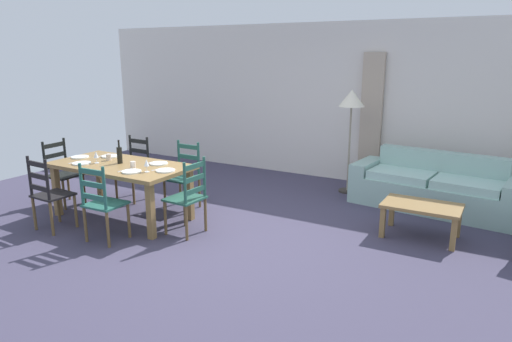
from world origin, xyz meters
TOP-DOWN VIEW (x-y plane):
  - ground_plane at (0.00, 0.00)m, footprint 9.60×9.60m
  - wall_far at (0.00, 3.30)m, footprint 9.60×0.16m
  - curtain_panel_left at (0.89, 3.16)m, footprint 0.35×0.08m
  - dining_table at (-1.52, -0.12)m, footprint 1.90×0.96m
  - dining_chair_near_left at (-1.97, -0.90)m, footprint 0.44×0.42m
  - dining_chair_near_right at (-1.11, -0.83)m, footprint 0.43×0.41m
  - dining_chair_far_left at (-1.98, 0.60)m, footprint 0.43×0.41m
  - dining_chair_far_right at (-1.06, 0.63)m, footprint 0.43×0.41m
  - dining_chair_head_west at (-2.71, -0.13)m, footprint 0.41×0.43m
  - dining_chair_head_east at (-0.38, -0.15)m, footprint 0.42×0.44m
  - dinner_plate_near_left at (-1.97, -0.37)m, footprint 0.24×0.24m
  - fork_near_left at (-2.12, -0.37)m, footprint 0.02×0.17m
  - dinner_plate_near_right at (-1.07, -0.37)m, footprint 0.24×0.24m
  - fork_near_right at (-1.22, -0.37)m, footprint 0.02×0.17m
  - dinner_plate_far_left at (-1.97, 0.13)m, footprint 0.24×0.24m
  - fork_far_left at (-2.12, 0.13)m, footprint 0.03×0.17m
  - dinner_plate_far_right at (-1.07, 0.13)m, footprint 0.24×0.24m
  - fork_far_right at (-1.22, 0.13)m, footprint 0.03×0.17m
  - dinner_plate_head_west at (-2.30, -0.12)m, footprint 0.24×0.24m
  - fork_head_west at (-2.45, -0.12)m, footprint 0.02×0.17m
  - dinner_plate_head_east at (-0.74, -0.12)m, footprint 0.24×0.24m
  - fork_head_east at (-0.89, -0.12)m, footprint 0.03×0.17m
  - wine_bottle at (-1.55, -0.09)m, footprint 0.07×0.07m
  - wine_glass_near_left at (-1.83, -0.24)m, footprint 0.06×0.06m
  - wine_glass_near_right at (-0.91, -0.26)m, footprint 0.06×0.06m
  - coffee_cup_primary at (-1.20, -0.21)m, footprint 0.07×0.07m
  - coffee_cup_secondary at (-1.81, -0.04)m, footprint 0.07×0.07m
  - couch at (2.10, 2.37)m, footprint 2.36×1.05m
  - coffee_table at (2.13, 1.15)m, footprint 0.90×0.56m
  - standing_lamp at (0.74, 2.55)m, footprint 0.40×0.40m

SIDE VIEW (x-z plane):
  - ground_plane at x=0.00m, z-range -0.02..0.00m
  - couch at x=2.10m, z-range -0.11..0.69m
  - coffee_table at x=2.13m, z-range 0.15..0.57m
  - dining_chair_near_left at x=-1.97m, z-range 0.00..0.96m
  - dining_chair_near_right at x=-1.11m, z-range 0.00..0.96m
  - dining_chair_far_left at x=-1.98m, z-range 0.00..0.96m
  - dining_chair_far_right at x=-1.06m, z-range 0.00..0.96m
  - dining_chair_head_west at x=-2.71m, z-range 0.00..0.96m
  - dining_chair_head_east at x=-0.38m, z-range 0.00..0.96m
  - dining_table at x=-1.52m, z-range 0.29..1.04m
  - fork_near_left at x=-2.12m, z-range 0.75..0.76m
  - fork_near_right at x=-1.22m, z-range 0.75..0.76m
  - fork_far_left at x=-2.12m, z-range 0.75..0.76m
  - fork_far_right at x=-1.22m, z-range 0.75..0.76m
  - fork_head_west at x=-2.45m, z-range 0.75..0.76m
  - fork_head_east at x=-0.89m, z-range 0.75..0.76m
  - dinner_plate_near_left at x=-1.97m, z-range 0.75..0.77m
  - dinner_plate_near_right at x=-1.07m, z-range 0.75..0.77m
  - dinner_plate_far_left at x=-1.97m, z-range 0.75..0.77m
  - dinner_plate_far_right at x=-1.07m, z-range 0.75..0.77m
  - dinner_plate_head_west at x=-2.30m, z-range 0.75..0.77m
  - dinner_plate_head_east at x=-0.74m, z-range 0.75..0.77m
  - coffee_cup_primary at x=-1.20m, z-range 0.75..0.84m
  - coffee_cup_secondary at x=-1.81m, z-range 0.75..0.84m
  - wine_glass_near_left at x=-1.83m, z-range 0.78..0.94m
  - wine_glass_near_right at x=-0.91m, z-range 0.78..0.94m
  - wine_bottle at x=-1.55m, z-range 0.71..1.03m
  - curtain_panel_left at x=0.89m, z-range 0.00..2.20m
  - wall_far at x=0.00m, z-range 0.00..2.70m
  - standing_lamp at x=0.74m, z-range 0.59..2.23m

